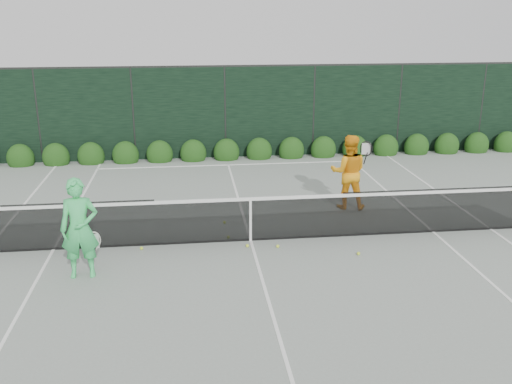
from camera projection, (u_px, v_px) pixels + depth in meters
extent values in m
plane|color=gray|center=(251.00, 241.00, 12.28)|extent=(80.00, 80.00, 0.00)
cube|color=black|center=(47.00, 227.00, 11.64)|extent=(4.40, 0.01, 1.02)
cube|color=black|center=(251.00, 220.00, 12.13)|extent=(4.00, 0.01, 0.96)
cube|color=black|center=(439.00, 211.00, 12.61)|extent=(4.40, 0.01, 1.02)
cube|color=white|center=(250.00, 199.00, 11.99)|extent=(12.80, 0.03, 0.07)
cube|color=black|center=(251.00, 240.00, 12.27)|extent=(12.80, 0.02, 0.04)
cube|color=white|center=(251.00, 221.00, 12.14)|extent=(0.05, 0.03, 0.91)
imported|color=#3FD86E|center=(80.00, 229.00, 10.37)|extent=(0.71, 0.49, 1.88)
torus|color=beige|center=(93.00, 241.00, 10.58)|extent=(0.28, 0.17, 0.30)
cylinder|color=black|center=(94.00, 253.00, 10.65)|extent=(0.10, 0.03, 0.30)
imported|color=#FFA315|center=(348.00, 172.00, 14.08)|extent=(1.04, 0.89, 1.86)
torus|color=black|center=(366.00, 149.00, 13.74)|extent=(0.29, 0.15, 0.30)
cylinder|color=black|center=(366.00, 158.00, 13.82)|extent=(0.10, 0.03, 0.30)
cube|color=white|center=(491.00, 229.00, 12.91)|extent=(0.06, 23.77, 0.01)
cube|color=white|center=(53.00, 250.00, 11.80)|extent=(0.06, 23.77, 0.01)
cube|color=white|center=(433.00, 232.00, 12.75)|extent=(0.06, 23.77, 0.01)
cube|color=white|center=(218.00, 131.00, 23.52)|extent=(11.03, 0.06, 0.01)
cube|color=white|center=(228.00, 165.00, 18.33)|extent=(8.23, 0.06, 0.01)
cube|color=white|center=(251.00, 240.00, 12.28)|extent=(0.06, 12.80, 0.01)
cube|color=black|center=(225.00, 113.00, 18.92)|extent=(32.00, 0.06, 3.00)
cube|color=#262826|center=(224.00, 66.00, 18.46)|extent=(32.00, 0.06, 0.06)
cylinder|color=#262826|center=(38.00, 117.00, 18.23)|extent=(0.08, 0.08, 3.00)
cylinder|color=#262826|center=(133.00, 115.00, 18.58)|extent=(0.08, 0.08, 3.00)
cylinder|color=#262826|center=(225.00, 113.00, 18.92)|extent=(0.08, 0.08, 3.00)
cylinder|color=#262826|center=(314.00, 111.00, 19.27)|extent=(0.08, 0.08, 3.00)
cylinder|color=#262826|center=(399.00, 109.00, 19.62)|extent=(0.08, 0.08, 3.00)
cylinder|color=#262826|center=(481.00, 108.00, 19.96)|extent=(0.08, 0.08, 3.00)
ellipsoid|color=#143A0F|center=(21.00, 158.00, 18.21)|extent=(0.86, 0.65, 0.94)
ellipsoid|color=#143A0F|center=(56.00, 157.00, 18.34)|extent=(0.86, 0.65, 0.94)
ellipsoid|color=#143A0F|center=(91.00, 156.00, 18.46)|extent=(0.86, 0.65, 0.94)
ellipsoid|color=#143A0F|center=(126.00, 155.00, 18.59)|extent=(0.86, 0.65, 0.94)
ellipsoid|color=#143A0F|center=(160.00, 154.00, 18.72)|extent=(0.86, 0.65, 0.94)
ellipsoid|color=#143A0F|center=(193.00, 153.00, 18.85)|extent=(0.86, 0.65, 0.94)
ellipsoid|color=#143A0F|center=(226.00, 152.00, 18.97)|extent=(0.86, 0.65, 0.94)
ellipsoid|color=#143A0F|center=(259.00, 152.00, 19.10)|extent=(0.86, 0.65, 0.94)
ellipsoid|color=#143A0F|center=(291.00, 151.00, 19.23)|extent=(0.86, 0.65, 0.94)
ellipsoid|color=#143A0F|center=(323.00, 150.00, 19.36)|extent=(0.86, 0.65, 0.94)
ellipsoid|color=#143A0F|center=(355.00, 149.00, 19.48)|extent=(0.86, 0.65, 0.94)
ellipsoid|color=#143A0F|center=(386.00, 148.00, 19.61)|extent=(0.86, 0.65, 0.94)
ellipsoid|color=#143A0F|center=(416.00, 147.00, 19.74)|extent=(0.86, 0.65, 0.94)
ellipsoid|color=#143A0F|center=(447.00, 146.00, 19.86)|extent=(0.86, 0.65, 0.94)
ellipsoid|color=#143A0F|center=(477.00, 145.00, 19.99)|extent=(0.86, 0.65, 0.94)
ellipsoid|color=#143A0F|center=(506.00, 144.00, 20.12)|extent=(0.86, 0.65, 0.94)
sphere|color=#D2EE35|center=(359.00, 253.00, 11.54)|extent=(0.07, 0.07, 0.07)
sphere|color=#D2EE35|center=(142.00, 248.00, 11.80)|extent=(0.07, 0.07, 0.07)
sphere|color=#D2EE35|center=(247.00, 246.00, 11.93)|extent=(0.07, 0.07, 0.07)
sphere|color=#D2EE35|center=(224.00, 222.00, 13.25)|extent=(0.07, 0.07, 0.07)
sphere|color=#D2EE35|center=(228.00, 237.00, 12.39)|extent=(0.07, 0.07, 0.07)
sphere|color=#D2EE35|center=(278.00, 246.00, 11.90)|extent=(0.07, 0.07, 0.07)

